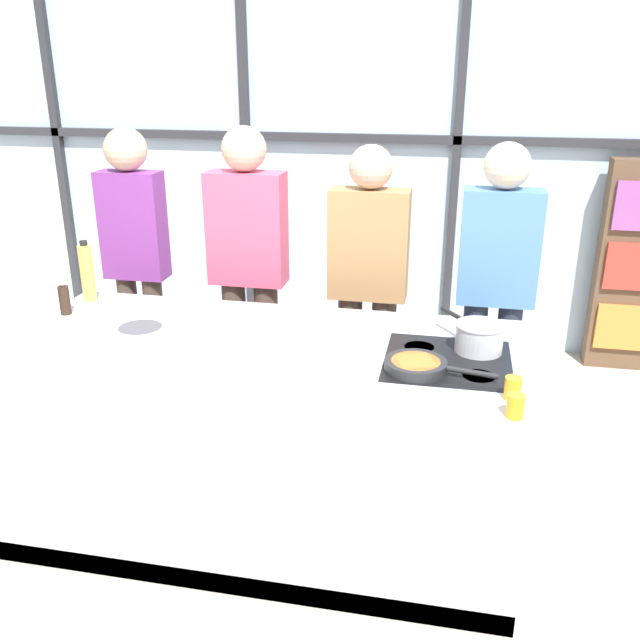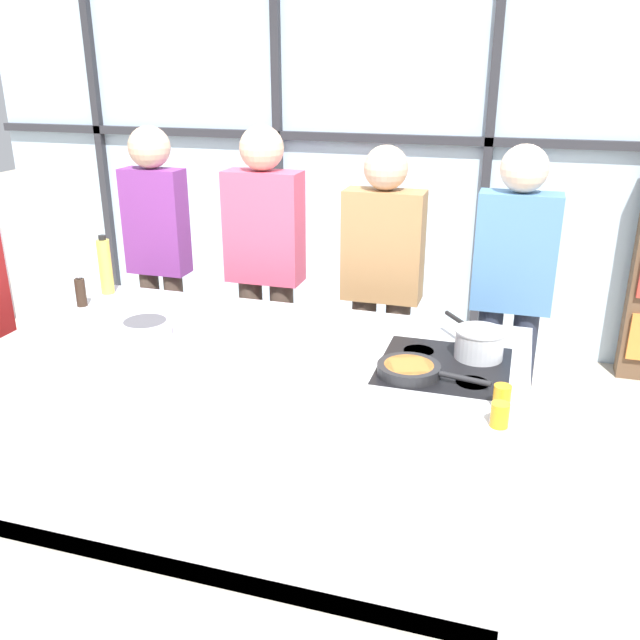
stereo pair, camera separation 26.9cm
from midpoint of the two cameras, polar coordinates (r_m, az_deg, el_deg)
name	(u,v)px [view 2 (the right image)]	position (r m, az deg, el deg)	size (l,w,h in m)	color
ground_plane	(267,511)	(3.42, -2.17, -15.86)	(18.00, 18.00, 0.00)	#BCB29E
back_window_wall	(380,157)	(5.07, 6.60, 13.48)	(6.40, 0.10, 2.80)	silver
demo_island	(264,432)	(3.17, -2.27, -9.45)	(2.28, 1.08, 0.89)	#B7BABF
spectator_far_left	(158,247)	(4.14, -11.70, 6.05)	(0.36, 0.24, 1.72)	#47382D
spectator_center_left	(265,259)	(3.88, -2.68, 5.14)	(0.43, 0.24, 1.73)	#47382D
spectator_center_right	(382,278)	(3.72, 7.33, 3.47)	(0.43, 0.23, 1.65)	#47382D
spectator_far_right	(512,285)	(3.67, 17.92, 2.81)	(0.40, 0.24, 1.68)	#232838
frying_pan	(410,369)	(2.72, 10.46, -4.16)	(0.45, 0.25, 0.04)	#232326
saucepan	(479,342)	(2.92, 15.83, -1.88)	(0.28, 0.34, 0.12)	silver
white_plate	(103,358)	(2.91, -15.33, -3.20)	(0.26, 0.26, 0.01)	white
mixing_bowl	(146,328)	(3.11, -12.11, -0.69)	(0.23, 0.23, 0.07)	silver
oil_bottle	(105,266)	(3.72, -15.68, 4.36)	(0.07, 0.07, 0.32)	#E0CC4C
pepper_grinder	(81,291)	(3.57, -17.52, 2.29)	(0.05, 0.05, 0.17)	#332319
juice_glass_near	(500,415)	(2.42, 18.04, -7.68)	(0.06, 0.06, 0.09)	orange
juice_glass_far	(502,397)	(2.54, 18.05, -6.22)	(0.06, 0.06, 0.09)	orange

